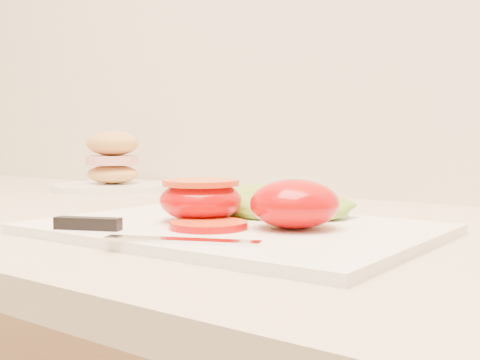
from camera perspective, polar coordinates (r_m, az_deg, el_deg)
The scene contains 8 objects.
cutting_board at distance 0.62m, azimuth -0.55°, elevation -4.64°, with size 0.39×0.28×0.01m, color white.
tomato_half_dome at distance 0.59m, azimuth 5.20°, elevation -2.26°, with size 0.09×0.09×0.05m, color #C10700.
tomato_half_cut at distance 0.64m, azimuth -3.74°, elevation -1.78°, with size 0.09×0.09×0.04m.
tomato_slice_0 at distance 0.59m, azimuth -3.01°, elevation -4.27°, with size 0.08×0.08×0.01m, color #F05415.
lettuce_leaf_0 at distance 0.70m, azimuth 2.36°, elevation -2.09°, with size 0.16×0.11×0.03m, color #8ABB31.
lettuce_leaf_1 at distance 0.68m, azimuth 6.08°, elevation -2.48°, with size 0.12×0.08×0.03m, color #8ABB31.
knife at distance 0.57m, azimuth -11.15°, elevation -4.65°, with size 0.22×0.07×0.01m.
sandwich_plate at distance 1.17m, azimuth -11.98°, elevation 1.04°, with size 0.23×0.23×0.11m.
Camera 1 is at (0.21, 1.11, 1.03)m, focal length 45.00 mm.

